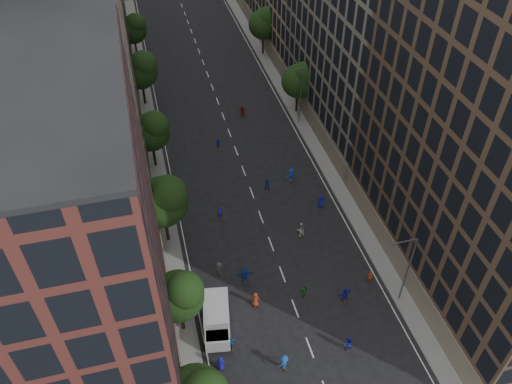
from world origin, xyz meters
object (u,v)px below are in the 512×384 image
(streetlamp_near, at_px, (407,267))
(skater_0, at_px, (221,364))
(skater_2, at_px, (348,344))
(streetlamp_far, at_px, (299,93))
(cargo_van, at_px, (217,319))

(streetlamp_near, distance_m, skater_0, 19.58)
(streetlamp_near, xyz_separation_m, skater_2, (-7.06, -3.97, -4.29))
(skater_0, height_order, skater_2, skater_2)
(skater_0, bearing_deg, streetlamp_near, -146.59)
(streetlamp_far, height_order, skater_0, streetlamp_far)
(streetlamp_near, relative_size, streetlamp_far, 1.00)
(cargo_van, distance_m, skater_2, 12.46)
(streetlamp_near, height_order, cargo_van, streetlamp_near)
(streetlamp_far, bearing_deg, skater_2, -100.82)
(streetlamp_near, distance_m, skater_2, 9.17)
(skater_2, bearing_deg, streetlamp_near, -152.41)
(skater_2, bearing_deg, skater_0, -6.38)
(skater_0, distance_m, skater_2, 11.84)
(streetlamp_far, distance_m, skater_0, 40.88)
(streetlamp_near, bearing_deg, skater_0, -170.95)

